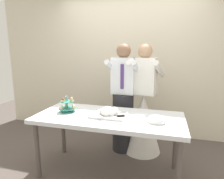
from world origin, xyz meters
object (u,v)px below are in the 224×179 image
at_px(plate_stack, 157,120).
at_px(dessert_table, 109,121).
at_px(person_groom, 123,104).
at_px(cupcake_stand, 67,106).
at_px(person_bride, 143,115).
at_px(main_cake_tray, 109,113).

bearing_deg(plate_stack, dessert_table, 173.39).
bearing_deg(plate_stack, person_groom, 127.14).
height_order(cupcake_stand, plate_stack, cupcake_stand).
bearing_deg(dessert_table, person_groom, 86.35).
distance_m(dessert_table, person_bride, 0.78).
height_order(plate_stack, person_groom, person_groom).
bearing_deg(person_groom, cupcake_stand, -133.96).
bearing_deg(main_cake_tray, cupcake_stand, 177.12).
bearing_deg(person_bride, plate_stack, -72.79).
height_order(dessert_table, cupcake_stand, cupcake_stand).
relative_size(cupcake_stand, person_groom, 0.14).
bearing_deg(person_bride, person_groom, -172.66).
height_order(cupcake_stand, person_groom, person_groom).
xyz_separation_m(dessert_table, main_cake_tray, (0.00, -0.01, 0.12)).
xyz_separation_m(main_cake_tray, person_groom, (0.04, 0.66, -0.07)).
height_order(main_cake_tray, person_bride, person_bride).
bearing_deg(person_groom, person_bride, 7.34).
distance_m(dessert_table, plate_stack, 0.60).
relative_size(dessert_table, main_cake_tray, 4.29).
xyz_separation_m(dessert_table, plate_stack, (0.58, -0.07, 0.10)).
bearing_deg(cupcake_stand, plate_stack, -4.25).
bearing_deg(cupcake_stand, dessert_table, -1.79).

